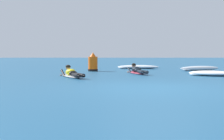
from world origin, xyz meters
name	(u,v)px	position (x,y,z in m)	size (l,w,h in m)	color
ground_plane	(131,69)	(0.00, 10.00, 0.00)	(120.00, 120.00, 0.00)	#235B84
surfer_near	(72,74)	(-2.86, 3.95, 0.14)	(1.41, 2.44, 0.55)	silver
surfer_far	(137,71)	(0.02, 6.10, 0.14)	(0.93, 2.55, 0.53)	#E54C66
whitewater_front	(138,67)	(0.48, 10.86, 0.11)	(2.75, 1.05, 0.24)	white
whitewater_mid_left	(212,73)	(3.21, 4.73, 0.10)	(2.21, 1.72, 0.22)	white
whitewater_mid_right	(200,68)	(3.87, 8.67, 0.13)	(2.57, 1.30, 0.27)	white
channel_marker_buoy	(93,64)	(-2.27, 8.06, 0.42)	(0.55, 0.55, 1.05)	#EA5B0F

